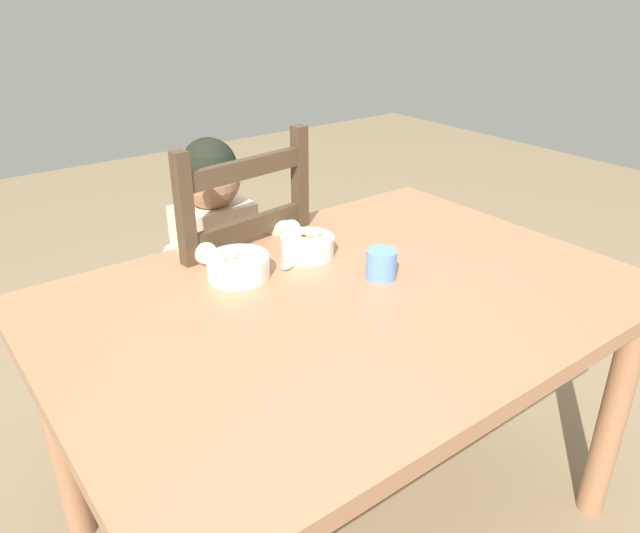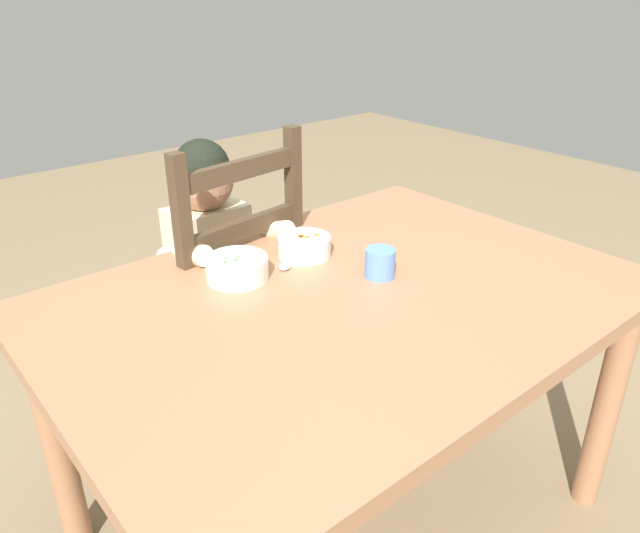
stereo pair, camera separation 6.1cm
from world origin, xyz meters
TOP-DOWN VIEW (x-y plane):
  - ground_plane at (0.00, 0.00)m, footprint 8.00×8.00m
  - dining_table at (0.00, 0.00)m, footprint 1.34×0.95m
  - dining_chair at (-0.04, 0.52)m, footprint 0.47×0.47m
  - child_figure at (-0.05, 0.51)m, footprint 0.32×0.31m
  - bowl_of_peas at (-0.15, 0.22)m, footprint 0.15×0.15m
  - bowl_of_carrots at (0.05, 0.22)m, footprint 0.14×0.14m
  - spoon at (-0.02, 0.21)m, footprint 0.11×0.11m
  - drinking_cup at (0.12, 0.01)m, footprint 0.07×0.07m

SIDE VIEW (x-z plane):
  - ground_plane at x=0.00m, z-range 0.00..0.00m
  - dining_chair at x=-0.04m, z-range -0.02..0.99m
  - dining_table at x=0.00m, z-range 0.27..0.99m
  - child_figure at x=-0.05m, z-range 0.16..1.14m
  - spoon at x=-0.02m, z-range 0.72..0.73m
  - bowl_of_carrots at x=0.05m, z-range 0.72..0.77m
  - bowl_of_peas at x=-0.15m, z-range 0.72..0.78m
  - drinking_cup at x=0.12m, z-range 0.72..0.79m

